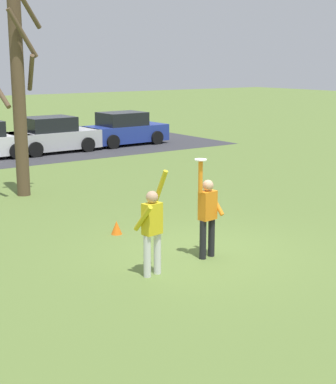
# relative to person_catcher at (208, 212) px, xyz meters

# --- Properties ---
(ground_plane) EXTENTS (120.00, 120.00, 0.00)m
(ground_plane) POSITION_rel_person_catcher_xyz_m (0.12, 0.34, -0.98)
(ground_plane) COLOR olive
(person_catcher) EXTENTS (0.56, 0.49, 2.08)m
(person_catcher) POSITION_rel_person_catcher_xyz_m (0.00, 0.00, 0.00)
(person_catcher) COLOR black
(person_catcher) RESTS_ON ground_plane
(person_defender) EXTENTS (0.58, 0.49, 2.04)m
(person_defender) POSITION_rel_person_catcher_xyz_m (-1.52, -0.20, -0.00)
(person_defender) COLOR silver
(person_defender) RESTS_ON ground_plane
(frisbee_disc) EXTENTS (0.25, 0.25, 0.02)m
(frisbee_disc) POSITION_rel_person_catcher_xyz_m (-0.22, -0.03, 1.11)
(frisbee_disc) COLOR white
(frisbee_disc) RESTS_ON person_catcher
(parked_car_silver) EXTENTS (4.14, 2.11, 1.59)m
(parked_car_silver) POSITION_rel_person_catcher_xyz_m (3.71, 15.43, -0.25)
(parked_car_silver) COLOR #BCBCC1
(parked_car_silver) RESTS_ON ground_plane
(parked_car_blue) EXTENTS (4.14, 2.11, 1.59)m
(parked_car_blue) POSITION_rel_person_catcher_xyz_m (7.65, 15.64, -0.25)
(parked_car_blue) COLOR #233893
(parked_car_blue) RESTS_ON ground_plane
(parking_strip) EXTENTS (20.76, 6.40, 0.01)m
(parking_strip) POSITION_rel_person_catcher_xyz_m (2.02, 15.78, -0.98)
(parking_strip) COLOR #38383D
(parking_strip) RESTS_ON ground_plane
(bare_tree_tall) EXTENTS (1.85, 1.99, 6.53)m
(bare_tree_tall) POSITION_rel_person_catcher_xyz_m (-0.82, 7.82, 2.16)
(bare_tree_tall) COLOR brown
(bare_tree_tall) RESTS_ON ground_plane
(field_cone_orange) EXTENTS (0.26, 0.26, 0.32)m
(field_cone_orange) POSITION_rel_person_catcher_xyz_m (-0.65, 2.57, -0.82)
(field_cone_orange) COLOR orange
(field_cone_orange) RESTS_ON ground_plane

